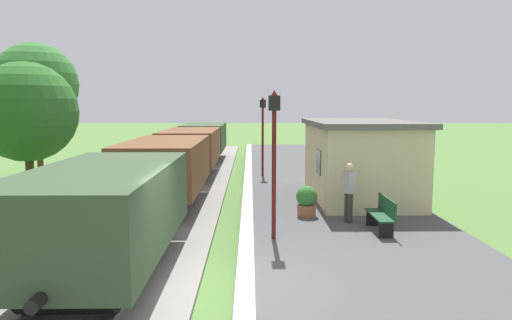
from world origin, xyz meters
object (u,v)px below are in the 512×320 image
object	(u,v)px
station_hut	(359,159)
freight_train	(180,158)
bench_near_hut	(382,214)
tree_trackside_far	(26,112)
lamp_post_far	(263,122)
tree_field_left	(36,84)
lamp_post_near	(274,137)
person_waiting	(349,190)
potted_planter	(307,200)

from	to	relation	value
station_hut	freight_train	bearing A→B (deg)	159.15
bench_near_hut	tree_trackside_far	xyz separation A→B (m)	(-11.12, 3.98, 2.62)
bench_near_hut	tree_trackside_far	bearing A→B (deg)	160.32
lamp_post_far	tree_field_left	world-z (taller)	tree_field_left
tree_trackside_far	tree_field_left	bearing A→B (deg)	111.88
freight_train	tree_trackside_far	size ratio (longest dim) A/B	5.15
freight_train	lamp_post_near	world-z (taller)	lamp_post_near
lamp_post_near	lamp_post_far	bearing A→B (deg)	90.00
station_hut	person_waiting	world-z (taller)	station_hut
freight_train	potted_planter	distance (m)	7.04
station_hut	lamp_post_far	world-z (taller)	lamp_post_far
lamp_post_near	freight_train	bearing A→B (deg)	114.54
station_hut	tree_field_left	size ratio (longest dim) A/B	0.90
station_hut	lamp_post_far	size ratio (longest dim) A/B	1.57
potted_planter	lamp_post_near	xyz separation A→B (m)	(-1.12, -2.34, 2.08)
station_hut	bench_near_hut	world-z (taller)	station_hut
bench_near_hut	tree_field_left	size ratio (longest dim) A/B	0.23
person_waiting	lamp_post_far	distance (m)	9.07
lamp_post_far	lamp_post_near	bearing A→B (deg)	-90.00
bench_near_hut	lamp_post_far	xyz separation A→B (m)	(-2.90, 9.61, 2.08)
lamp_post_far	tree_field_left	size ratio (longest dim) A/B	0.57
lamp_post_near	station_hut	bearing A→B (deg)	56.68
freight_train	station_hut	xyz separation A→B (m)	(6.80, -2.59, 0.26)
station_hut	lamp_post_near	size ratio (longest dim) A/B	1.57
freight_train	tree_field_left	xyz separation A→B (m)	(-7.19, 3.06, 3.14)
potted_planter	tree_field_left	size ratio (longest dim) A/B	0.14
freight_train	tree_trackside_far	bearing A→B (deg)	-147.10
station_hut	potted_planter	distance (m)	3.60
person_waiting	lamp_post_far	xyz separation A→B (m)	(-2.21, 8.65, 1.62)
freight_train	lamp_post_far	size ratio (longest dim) A/B	7.03
bench_near_hut	potted_planter	distance (m)	2.50
freight_train	lamp_post_far	world-z (taller)	lamp_post_far
lamp_post_near	tree_trackside_far	distance (m)	9.42
person_waiting	lamp_post_far	world-z (taller)	lamp_post_far
station_hut	potted_planter	size ratio (longest dim) A/B	6.33
freight_train	potted_planter	xyz separation A→B (m)	(4.60, -5.29, -0.67)
freight_train	lamp_post_near	xyz separation A→B (m)	(3.49, -7.63, 1.41)
freight_train	tree_field_left	bearing A→B (deg)	156.99
station_hut	lamp_post_far	distance (m)	6.23
station_hut	tree_field_left	distance (m)	15.36
tree_trackside_far	lamp_post_near	bearing A→B (deg)	-29.06
tree_field_left	potted_planter	bearing A→B (deg)	-35.28
potted_planter	lamp_post_far	world-z (taller)	lamp_post_far
bench_near_hut	lamp_post_near	size ratio (longest dim) A/B	0.41
lamp_post_near	tree_field_left	size ratio (longest dim) A/B	0.57
freight_train	tree_trackside_far	world-z (taller)	tree_trackside_far
potted_planter	lamp_post_near	bearing A→B (deg)	-115.50
tree_field_left	lamp_post_far	bearing A→B (deg)	-2.64
potted_planter	tree_trackside_far	bearing A→B (deg)	166.60
bench_near_hut	tree_trackside_far	size ratio (longest dim) A/B	0.30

